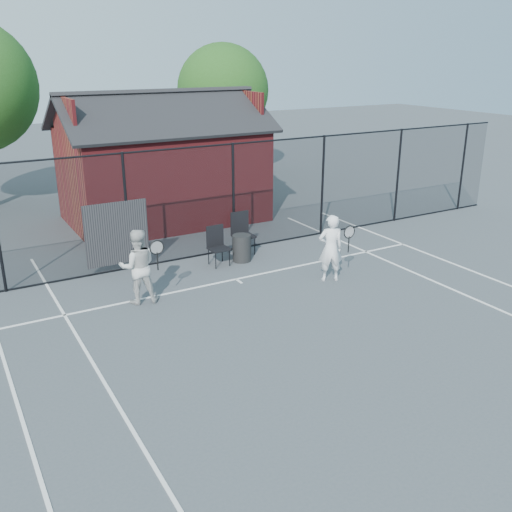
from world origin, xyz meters
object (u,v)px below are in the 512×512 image
chair_left (244,234)px  waste_bin (242,248)px  chair_right (219,247)px  clubhouse (163,171)px  player_back (138,266)px  player_front (331,248)px

chair_left → waste_bin: (-0.33, -0.50, -0.20)m
chair_left → waste_bin: size_ratio=1.56×
chair_left → chair_right: size_ratio=1.11×
clubhouse → player_back: 6.85m
clubhouse → waste_bin: size_ratio=9.06×
player_front → waste_bin: 2.61m
clubhouse → waste_bin: (0.26, -4.90, -1.25)m
player_back → waste_bin: 3.49m
chair_right → waste_bin: (0.68, 0.00, -0.15)m
player_back → chair_right: bearing=25.5°
clubhouse → player_front: size_ratio=3.94×
waste_bin → player_back: bearing=-159.4°
player_back → chair_right: (2.56, 1.22, -0.34)m
clubhouse → chair_left: (0.59, -4.40, -1.05)m
chair_right → waste_bin: bearing=-1.6°
clubhouse → player_back: clubhouse is taller
waste_bin → player_front: bearing=-62.1°
waste_bin → clubhouse: bearing=93.0°
clubhouse → chair_right: 5.04m
player_back → waste_bin: (3.24, 1.22, -0.48)m
player_front → chair_right: bearing=129.6°
chair_right → player_front: bearing=-52.0°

